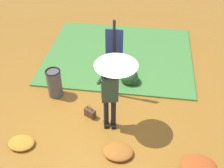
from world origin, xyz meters
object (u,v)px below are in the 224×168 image
Objects in this scene: handbag at (90,113)px; trash_bin at (54,83)px; person_with_umbrella at (113,76)px; info_sign_post at (114,51)px.

trash_bin is at bearing 147.48° from handbag.
person_with_umbrella reaches higher than trash_bin.
person_with_umbrella is at bearing -83.36° from info_sign_post.
handbag is (-0.49, -0.96, -1.32)m from info_sign_post.
handbag is 0.44× the size of trash_bin.
person_with_umbrella is 2.29m from trash_bin.
info_sign_post is (-0.14, 1.17, -0.11)m from person_with_umbrella.
info_sign_post is 2.76× the size of trash_bin.
person_with_umbrella is at bearing -27.86° from trash_bin.
person_with_umbrella is 0.89× the size of info_sign_post.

